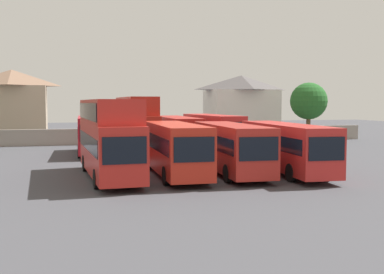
{
  "coord_description": "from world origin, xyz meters",
  "views": [
    {
      "loc": [
        -8.8,
        -29.96,
        4.7
      ],
      "look_at": [
        0.0,
        3.0,
        2.28
      ],
      "focal_mm": 45.51,
      "sensor_mm": 36.0,
      "label": 1
    }
  ],
  "objects_px": {
    "bus_2": "(175,146)",
    "bus_3": "(231,146)",
    "house_terrace_left": "(12,105)",
    "bus_7": "(177,132)",
    "bus_5": "(92,133)",
    "bus_6": "(136,122)",
    "bus_8": "(212,130)",
    "house_terrace_centre": "(241,106)",
    "bus_4": "(285,145)",
    "bus_1": "(109,134)",
    "tree_left_of_lot": "(309,101)"
  },
  "relations": [
    {
      "from": "bus_2",
      "to": "bus_3",
      "type": "bearing_deg",
      "value": 90.43
    },
    {
      "from": "house_terrace_left",
      "to": "bus_7",
      "type": "bearing_deg",
      "value": -47.59
    },
    {
      "from": "bus_5",
      "to": "bus_6",
      "type": "distance_m",
      "value": 4.11
    },
    {
      "from": "bus_2",
      "to": "bus_8",
      "type": "height_order",
      "value": "bus_8"
    },
    {
      "from": "bus_2",
      "to": "bus_7",
      "type": "height_order",
      "value": "bus_2"
    },
    {
      "from": "house_terrace_left",
      "to": "house_terrace_centre",
      "type": "distance_m",
      "value": 29.56
    },
    {
      "from": "bus_5",
      "to": "house_terrace_centre",
      "type": "relative_size",
      "value": 1.07
    },
    {
      "from": "bus_4",
      "to": "house_terrace_left",
      "type": "xyz_separation_m",
      "value": [
        -20.19,
        32.88,
        2.53
      ]
    },
    {
      "from": "bus_1",
      "to": "house_terrace_left",
      "type": "height_order",
      "value": "house_terrace_left"
    },
    {
      "from": "house_terrace_left",
      "to": "tree_left_of_lot",
      "type": "bearing_deg",
      "value": -15.28
    },
    {
      "from": "bus_1",
      "to": "bus_6",
      "type": "height_order",
      "value": "bus_6"
    },
    {
      "from": "bus_3",
      "to": "bus_8",
      "type": "height_order",
      "value": "bus_8"
    },
    {
      "from": "bus_2",
      "to": "bus_7",
      "type": "xyz_separation_m",
      "value": [
        3.58,
        14.63,
        -0.01
      ]
    },
    {
      "from": "bus_5",
      "to": "tree_left_of_lot",
      "type": "distance_m",
      "value": 27.53
    },
    {
      "from": "house_terrace_centre",
      "to": "bus_4",
      "type": "bearing_deg",
      "value": -105.8
    },
    {
      "from": "bus_6",
      "to": "bus_7",
      "type": "height_order",
      "value": "bus_6"
    },
    {
      "from": "bus_3",
      "to": "bus_6",
      "type": "bearing_deg",
      "value": -162.04
    },
    {
      "from": "bus_4",
      "to": "bus_6",
      "type": "bearing_deg",
      "value": -149.33
    },
    {
      "from": "bus_3",
      "to": "house_terrace_left",
      "type": "bearing_deg",
      "value": -150.33
    },
    {
      "from": "bus_7",
      "to": "bus_2",
      "type": "bearing_deg",
      "value": -12.9
    },
    {
      "from": "house_terrace_centre",
      "to": "bus_7",
      "type": "bearing_deg",
      "value": -126.32
    },
    {
      "from": "bus_1",
      "to": "bus_3",
      "type": "height_order",
      "value": "bus_1"
    },
    {
      "from": "bus_3",
      "to": "bus_4",
      "type": "height_order",
      "value": "same"
    },
    {
      "from": "bus_7",
      "to": "tree_left_of_lot",
      "type": "distance_m",
      "value": 20.32
    },
    {
      "from": "bus_5",
      "to": "bus_7",
      "type": "xyz_separation_m",
      "value": [
        7.85,
        -0.2,
        -0.03
      ]
    },
    {
      "from": "house_terrace_centre",
      "to": "bus_3",
      "type": "bearing_deg",
      "value": -111.79
    },
    {
      "from": "bus_1",
      "to": "bus_8",
      "type": "distance_m",
      "value": 18.64
    },
    {
      "from": "bus_6",
      "to": "tree_left_of_lot",
      "type": "distance_m",
      "value": 23.69
    },
    {
      "from": "bus_5",
      "to": "bus_8",
      "type": "distance_m",
      "value": 11.5
    },
    {
      "from": "bus_8",
      "to": "house_terrace_centre",
      "type": "bearing_deg",
      "value": 147.89
    },
    {
      "from": "bus_5",
      "to": "house_terrace_left",
      "type": "distance_m",
      "value": 19.71
    },
    {
      "from": "bus_3",
      "to": "house_terrace_left",
      "type": "distance_m",
      "value": 36.56
    },
    {
      "from": "bus_4",
      "to": "bus_7",
      "type": "bearing_deg",
      "value": -161.82
    },
    {
      "from": "bus_4",
      "to": "house_terrace_centre",
      "type": "distance_m",
      "value": 34.47
    },
    {
      "from": "bus_8",
      "to": "bus_4",
      "type": "bearing_deg",
      "value": -2.52
    },
    {
      "from": "bus_2",
      "to": "bus_4",
      "type": "xyz_separation_m",
      "value": [
        7.48,
        -0.42,
        -0.04
      ]
    },
    {
      "from": "bus_1",
      "to": "tree_left_of_lot",
      "type": "xyz_separation_m",
      "value": [
        25.98,
        22.71,
        2.1
      ]
    },
    {
      "from": "bus_8",
      "to": "house_terrace_centre",
      "type": "height_order",
      "value": "house_terrace_centre"
    },
    {
      "from": "bus_4",
      "to": "tree_left_of_lot",
      "type": "relative_size",
      "value": 1.69
    },
    {
      "from": "bus_5",
      "to": "house_terrace_centre",
      "type": "height_order",
      "value": "house_terrace_centre"
    },
    {
      "from": "bus_5",
      "to": "bus_6",
      "type": "relative_size",
      "value": 0.94
    },
    {
      "from": "bus_4",
      "to": "tree_left_of_lot",
      "type": "height_order",
      "value": "tree_left_of_lot"
    },
    {
      "from": "bus_4",
      "to": "tree_left_of_lot",
      "type": "bearing_deg",
      "value": 152.13
    },
    {
      "from": "bus_7",
      "to": "tree_left_of_lot",
      "type": "xyz_separation_m",
      "value": [
        18.27,
        8.39,
        2.94
      ]
    },
    {
      "from": "tree_left_of_lot",
      "to": "house_terrace_centre",
      "type": "bearing_deg",
      "value": 117.44
    },
    {
      "from": "bus_6",
      "to": "house_terrace_left",
      "type": "height_order",
      "value": "house_terrace_left"
    },
    {
      "from": "bus_5",
      "to": "tree_left_of_lot",
      "type": "relative_size",
      "value": 1.44
    },
    {
      "from": "bus_1",
      "to": "house_terrace_left",
      "type": "relative_size",
      "value": 1.35
    },
    {
      "from": "bus_7",
      "to": "bus_4",
      "type": "bearing_deg",
      "value": 15.38
    },
    {
      "from": "bus_5",
      "to": "house_terrace_left",
      "type": "xyz_separation_m",
      "value": [
        -8.44,
        17.64,
        2.47
      ]
    }
  ]
}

